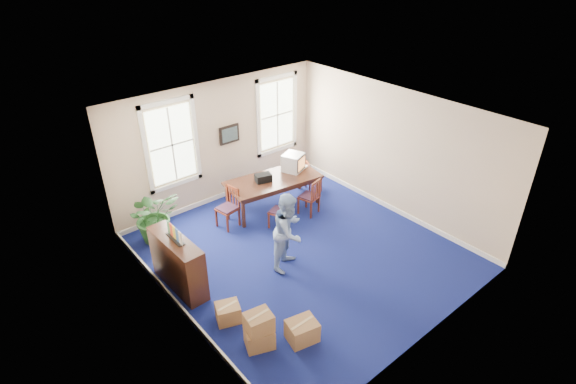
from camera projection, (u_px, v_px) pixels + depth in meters
floor at (302, 251)px, 10.14m from camera, size 6.50×6.50×0.00m
ceiling at (304, 117)px, 8.55m from camera, size 6.50×6.50×0.00m
wall_back at (219, 142)px, 11.51m from camera, size 6.50×0.00×6.50m
wall_front at (437, 267)px, 7.19m from camera, size 6.50×0.00×6.50m
wall_left at (172, 245)px, 7.68m from camera, size 0.00×6.50×6.50m
wall_right at (394, 151)px, 11.02m from camera, size 0.00×6.50×6.50m
baseboard_back at (224, 194)px, 12.26m from camera, size 6.00×0.04×0.12m
baseboard_left at (184, 311)px, 8.46m from camera, size 0.04×6.50×0.12m
baseboard_right at (386, 205)px, 11.77m from camera, size 0.04×6.50×0.12m
window_left at (172, 145)px, 10.62m from camera, size 1.40×0.12×2.20m
window_right at (277, 115)px, 12.41m from camera, size 1.40×0.12×2.20m
wall_picture at (229, 134)px, 11.57m from camera, size 0.58×0.06×0.48m
conference_table at (273, 193)px, 11.63m from camera, size 2.53×1.42×0.82m
crt_tv at (293, 162)px, 11.75m from camera, size 0.67×0.70×0.46m
game_console at (304, 166)px, 12.00m from camera, size 0.16×0.19×0.04m
equipment_bag at (263, 178)px, 11.26m from camera, size 0.45×0.36×0.20m
chair_near_left at (279, 211)px, 10.79m from camera, size 0.53×0.53×0.90m
chair_near_right at (309, 196)px, 11.32m from camera, size 0.54×0.54×0.98m
chair_end_left at (227, 208)px, 10.80m from camera, size 0.52×0.52×1.01m
chair_end_right at (314, 176)px, 12.42m from camera, size 0.51×0.51×0.86m
man at (289, 231)px, 9.32m from camera, size 1.05×0.96×1.74m
credenza at (178, 262)px, 8.87m from camera, size 0.48×1.52×1.18m
brochure_rack at (174, 231)px, 8.51m from camera, size 0.14×0.73×0.32m
potted_plant at (154, 216)px, 10.26m from camera, size 1.23×1.10×1.28m
cardboard_boxes at (264, 321)px, 7.81m from camera, size 1.62×1.62×0.75m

